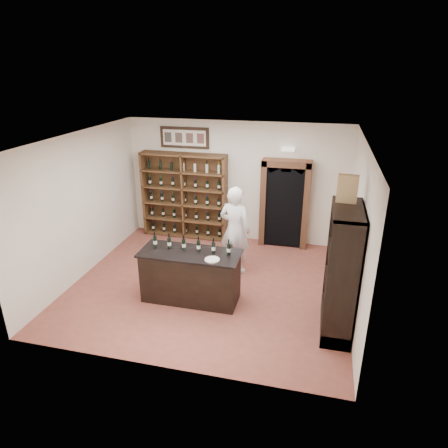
{
  "coord_description": "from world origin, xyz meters",
  "views": [
    {
      "loc": [
        2.0,
        -6.91,
        4.25
      ],
      "look_at": [
        0.23,
        0.3,
        1.25
      ],
      "focal_mm": 32.0,
      "sensor_mm": 36.0,
      "label": 1
    }
  ],
  "objects_px": {
    "wine_shelf": "(185,195)",
    "tasting_counter": "(191,276)",
    "counter_bottle_0": "(155,241)",
    "shopkeeper": "(235,230)",
    "wine_crate": "(347,189)",
    "side_cabinet": "(341,291)"
  },
  "relations": [
    {
      "from": "wine_crate",
      "to": "shopkeeper",
      "type": "bearing_deg",
      "value": 153.21
    },
    {
      "from": "tasting_counter",
      "to": "shopkeeper",
      "type": "bearing_deg",
      "value": 66.8
    },
    {
      "from": "wine_shelf",
      "to": "tasting_counter",
      "type": "height_order",
      "value": "wine_shelf"
    },
    {
      "from": "wine_shelf",
      "to": "side_cabinet",
      "type": "xyz_separation_m",
      "value": [
        3.82,
        -3.23,
        -0.35
      ]
    },
    {
      "from": "tasting_counter",
      "to": "side_cabinet",
      "type": "xyz_separation_m",
      "value": [
        2.72,
        -0.3,
        0.26
      ]
    },
    {
      "from": "wine_shelf",
      "to": "wine_crate",
      "type": "xyz_separation_m",
      "value": [
        3.75,
        -2.95,
        1.32
      ]
    },
    {
      "from": "wine_shelf",
      "to": "counter_bottle_0",
      "type": "height_order",
      "value": "wine_shelf"
    },
    {
      "from": "tasting_counter",
      "to": "wine_crate",
      "type": "bearing_deg",
      "value": -0.37
    },
    {
      "from": "wine_crate",
      "to": "counter_bottle_0",
      "type": "bearing_deg",
      "value": -175.74
    },
    {
      "from": "tasting_counter",
      "to": "wine_shelf",
      "type": "bearing_deg",
      "value": 110.56
    },
    {
      "from": "side_cabinet",
      "to": "shopkeeper",
      "type": "distance_m",
      "value": 2.71
    },
    {
      "from": "counter_bottle_0",
      "to": "wine_shelf",
      "type": "bearing_deg",
      "value": 97.6
    },
    {
      "from": "counter_bottle_0",
      "to": "wine_crate",
      "type": "xyz_separation_m",
      "value": [
        3.37,
        -0.1,
        1.32
      ]
    },
    {
      "from": "tasting_counter",
      "to": "side_cabinet",
      "type": "height_order",
      "value": "side_cabinet"
    },
    {
      "from": "shopkeeper",
      "to": "wine_crate",
      "type": "bearing_deg",
      "value": 160.56
    },
    {
      "from": "wine_shelf",
      "to": "tasting_counter",
      "type": "bearing_deg",
      "value": -69.44
    },
    {
      "from": "counter_bottle_0",
      "to": "shopkeeper",
      "type": "xyz_separation_m",
      "value": [
        1.29,
        1.24,
        -0.15
      ]
    },
    {
      "from": "wine_shelf",
      "to": "wine_crate",
      "type": "relative_size",
      "value": 4.92
    },
    {
      "from": "wine_shelf",
      "to": "tasting_counter",
      "type": "xyz_separation_m",
      "value": [
        1.1,
        -2.93,
        -0.61
      ]
    },
    {
      "from": "wine_shelf",
      "to": "counter_bottle_0",
      "type": "bearing_deg",
      "value": -82.4
    },
    {
      "from": "wine_shelf",
      "to": "tasting_counter",
      "type": "distance_m",
      "value": 3.19
    },
    {
      "from": "wine_shelf",
      "to": "shopkeeper",
      "type": "bearing_deg",
      "value": -43.94
    }
  ]
}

